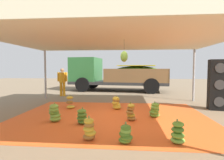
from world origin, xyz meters
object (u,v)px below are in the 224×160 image
at_px(banana_bunch_4, 55,113).
at_px(worker_0, 62,80).
at_px(banana_bunch_7, 131,113).
at_px(banana_bunch_5, 82,117).
at_px(cargo_truck_main, 115,74).
at_px(banana_bunch_2, 89,130).
at_px(banana_bunch_1, 155,110).
at_px(banana_bunch_3, 116,103).
at_px(banana_bunch_0, 126,134).
at_px(banana_bunch_8, 70,103).
at_px(banana_bunch_6, 178,133).
at_px(speaker_stack, 217,85).

distance_m(banana_bunch_4, worker_0, 5.32).
bearing_deg(banana_bunch_4, banana_bunch_7, 7.87).
bearing_deg(banana_bunch_5, cargo_truck_main, 87.29).
xyz_separation_m(banana_bunch_2, worker_0, (-2.94, 6.30, 0.71)).
relative_size(banana_bunch_1, banana_bunch_3, 0.97).
height_order(banana_bunch_2, banana_bunch_5, banana_bunch_2).
bearing_deg(banana_bunch_1, banana_bunch_5, -156.80).
xyz_separation_m(banana_bunch_0, banana_bunch_7, (0.14, 1.71, 0.06)).
distance_m(banana_bunch_0, banana_bunch_5, 1.77).
bearing_deg(banana_bunch_1, worker_0, 137.92).
height_order(banana_bunch_8, cargo_truck_main, cargo_truck_main).
bearing_deg(banana_bunch_2, banana_bunch_7, 58.97).
distance_m(banana_bunch_0, banana_bunch_6, 1.12).
height_order(cargo_truck_main, speaker_stack, cargo_truck_main).
xyz_separation_m(banana_bunch_0, speaker_stack, (3.49, 3.51, 0.78)).
bearing_deg(banana_bunch_0, banana_bunch_6, 4.48).
xyz_separation_m(banana_bunch_0, banana_bunch_2, (-0.82, 0.12, 0.04)).
bearing_deg(banana_bunch_0, speaker_stack, 45.13).
distance_m(banana_bunch_0, banana_bunch_8, 3.89).
xyz_separation_m(cargo_truck_main, worker_0, (-2.88, -2.86, -0.26)).
bearing_deg(banana_bunch_8, banana_bunch_7, -31.34).
bearing_deg(cargo_truck_main, worker_0, -135.22).
distance_m(worker_0, speaker_stack, 7.81).
relative_size(cargo_truck_main, worker_0, 4.34).
bearing_deg(banana_bunch_0, banana_bunch_8, 125.38).
relative_size(banana_bunch_1, cargo_truck_main, 0.07).
distance_m(banana_bunch_6, speaker_stack, 4.24).
distance_m(banana_bunch_2, banana_bunch_5, 1.21).
bearing_deg(banana_bunch_1, banana_bunch_0, -113.21).
xyz_separation_m(banana_bunch_2, banana_bunch_7, (0.96, 1.59, 0.01)).
xyz_separation_m(banana_bunch_6, speaker_stack, (2.38, 3.42, 0.75)).
bearing_deg(banana_bunch_5, banana_bunch_7, 18.53).
bearing_deg(banana_bunch_1, banana_bunch_2, -130.32).
relative_size(banana_bunch_8, worker_0, 0.35).
xyz_separation_m(banana_bunch_1, banana_bunch_8, (-3.19, 0.99, 0.01)).
relative_size(banana_bunch_1, banana_bunch_5, 1.07).
distance_m(banana_bunch_1, banana_bunch_5, 2.39).
xyz_separation_m(banana_bunch_2, speaker_stack, (4.31, 3.39, 0.74)).
distance_m(banana_bunch_6, worker_0, 8.02).
relative_size(worker_0, speaker_stack, 0.83).
xyz_separation_m(banana_bunch_1, worker_0, (-4.69, 4.24, 0.72)).
relative_size(banana_bunch_1, banana_bunch_6, 0.97).
distance_m(banana_bunch_8, worker_0, 3.65).
bearing_deg(banana_bunch_6, banana_bunch_1, 94.81).
distance_m(banana_bunch_6, banana_bunch_8, 4.56).
relative_size(banana_bunch_2, cargo_truck_main, 0.08).
bearing_deg(worker_0, banana_bunch_6, -52.44).
bearing_deg(banana_bunch_4, banana_bunch_0, -32.97).
xyz_separation_m(banana_bunch_3, banana_bunch_4, (-1.75, -1.82, 0.02)).
relative_size(banana_bunch_7, worker_0, 0.35).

